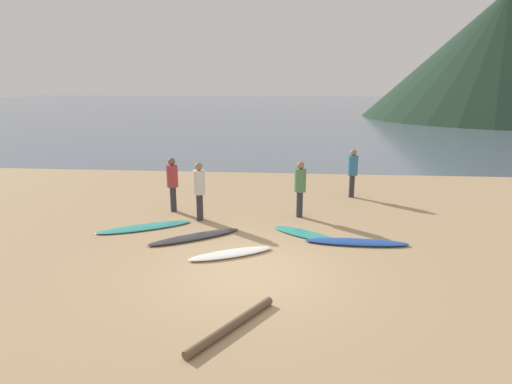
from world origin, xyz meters
TOP-DOWN VIEW (x-y plane):
  - ground_plane at (0.00, 10.00)m, footprint 120.00×120.00m
  - ocean_water at (0.00, 60.46)m, footprint 140.00×100.00m
  - headland_hill at (22.90, 42.40)m, footprint 28.41×28.41m
  - surfboard_0 at (-3.23, 2.62)m, footprint 2.57×1.76m
  - surfboard_1 at (-1.64, 1.96)m, footprint 2.36×1.82m
  - surfboard_2 at (-0.54, 0.90)m, footprint 2.05×1.37m
  - surfboard_3 at (1.23, 2.47)m, footprint 1.92×1.52m
  - surfboard_4 at (2.53, 1.93)m, footprint 2.60×0.58m
  - person_0 at (2.96, 6.56)m, footprint 0.34×0.34m
  - person_1 at (-1.82, 3.49)m, footprint 0.35×0.35m
  - person_2 at (-2.85, 4.30)m, footprint 0.35×0.35m
  - person_3 at (1.10, 4.07)m, footprint 0.34×0.34m
  - driftwood_log at (-0.06, -2.21)m, footprint 1.27×1.86m

SIDE VIEW (x-z plane):
  - ground_plane at x=0.00m, z-range -0.20..0.00m
  - ocean_water at x=0.00m, z-range 0.00..0.00m
  - surfboard_0 at x=-3.23m, z-range 0.00..0.07m
  - surfboard_3 at x=1.23m, z-range 0.00..0.07m
  - surfboard_1 at x=-1.64m, z-range 0.00..0.09m
  - surfboard_2 at x=-0.54m, z-range 0.00..0.10m
  - surfboard_4 at x=2.53m, z-range 0.00..0.10m
  - driftwood_log at x=-0.06m, z-range 0.00..0.15m
  - person_3 at x=1.10m, z-range 0.15..1.85m
  - person_0 at x=2.96m, z-range 0.15..1.86m
  - person_2 at x=-2.85m, z-range 0.15..1.86m
  - person_1 at x=-1.82m, z-range 0.16..1.88m
  - headland_hill at x=22.90m, z-range 0.00..13.30m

